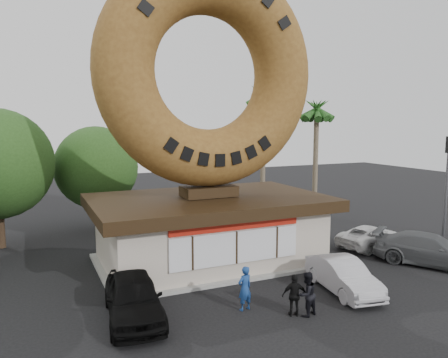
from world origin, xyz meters
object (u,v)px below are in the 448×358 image
object	(u,v)px
person_left	(245,288)
car_white	(371,237)
donut_shop	(209,227)
person_center	(307,294)
traffic_signal	(448,175)
car_grey	(430,250)
car_black	(133,297)
car_silver	(343,276)
giant_donut	(208,73)
street_lamp	(127,158)
person_right	(295,295)

from	to	relation	value
person_left	car_white	size ratio (longest dim) A/B	0.39
donut_shop	person_center	bearing A→B (deg)	-82.98
donut_shop	traffic_signal	xyz separation A→B (m)	(14.00, -1.99, 2.10)
car_grey	car_white	bearing A→B (deg)	63.92
person_left	car_grey	size ratio (longest dim) A/B	0.32
car_black	car_silver	distance (m)	8.41
giant_donut	street_lamp	xyz separation A→B (m)	(-1.86, 10.00, -4.68)
street_lamp	car_silver	bearing A→B (deg)	-71.20
person_center	car_grey	xyz separation A→B (m)	(8.72, 2.20, -0.05)
street_lamp	car_white	size ratio (longest dim) A/B	1.87
person_left	donut_shop	bearing A→B (deg)	-112.20
car_grey	person_center	bearing A→B (deg)	161.50
giant_donut	person_right	size ratio (longest dim) A/B	7.00
donut_shop	giant_donut	size ratio (longest dim) A/B	1.05
traffic_signal	person_right	world-z (taller)	traffic_signal
person_right	car_white	world-z (taller)	person_right
traffic_signal	car_black	bearing A→B (deg)	-171.78
donut_shop	car_black	distance (m)	6.81
car_black	traffic_signal	bearing A→B (deg)	14.61
giant_donut	car_black	xyz separation A→B (m)	(-4.82, -4.73, -8.37)
car_silver	car_white	world-z (taller)	car_silver
giant_donut	car_black	bearing A→B (deg)	-135.53
traffic_signal	person_left	size ratio (longest dim) A/B	3.66
person_right	car_grey	distance (m)	9.34
giant_donut	car_silver	bearing A→B (deg)	-58.69
giant_donut	person_center	bearing A→B (deg)	-83.00
giant_donut	person_center	world-z (taller)	giant_donut
traffic_signal	car_silver	xyz separation A→B (m)	(-10.48, -3.78, -3.19)
person_center	car_black	bearing A→B (deg)	-37.04
street_lamp	car_black	distance (m)	15.47
car_white	street_lamp	bearing A→B (deg)	32.66
giant_donut	person_right	distance (m)	10.86
street_lamp	car_white	xyz separation A→B (m)	(11.03, -11.31, -3.89)
giant_donut	person_left	xyz separation A→B (m)	(-0.93, -5.70, -8.33)
car_black	person_right	bearing A→B (deg)	-15.70
donut_shop	person_left	distance (m)	5.84
street_lamp	car_white	distance (m)	16.27
person_center	car_white	bearing A→B (deg)	-160.31
person_left	person_center	bearing A→B (deg)	130.34
traffic_signal	car_silver	bearing A→B (deg)	-160.16
donut_shop	person_right	distance (m)	6.94
car_grey	person_left	bearing A→B (deg)	152.01
person_left	traffic_signal	bearing A→B (deg)	-179.01
person_right	car_white	size ratio (longest dim) A/B	0.36
street_lamp	car_black	bearing A→B (deg)	-101.37
giant_donut	car_grey	xyz separation A→B (m)	(9.58, -4.84, -8.40)
giant_donut	person_left	world-z (taller)	giant_donut
street_lamp	car_grey	bearing A→B (deg)	-52.38
person_right	car_grey	xyz separation A→B (m)	(9.12, 2.03, -0.01)
street_lamp	car_black	world-z (taller)	street_lamp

